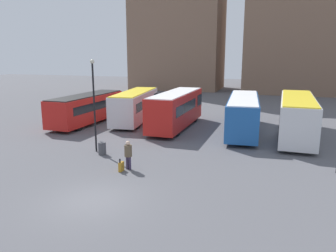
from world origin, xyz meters
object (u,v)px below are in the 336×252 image
Objects in this scene: bus_2 at (176,109)px; trash_bin at (102,148)px; suitcase at (121,167)px; bus_4 at (297,115)px; bus_3 at (243,113)px; bus_1 at (135,105)px; traveler at (128,152)px; lamp_post_0 at (94,99)px; bus_0 at (87,108)px.

bus_2 is 11.73× the size of trash_bin.
suitcase is 3.64m from trash_bin.
bus_3 is at bearing 86.62° from bus_4.
trash_bin is at bearing 135.22° from bus_3.
bus_2 is 5.97m from bus_3.
bus_1 is 0.86× the size of bus_3.
bus_1 is at bearing 21.85° from traveler.
bus_3 is at bearing -88.86° from bus_2.
trash_bin is at bearing -34.89° from lamp_post_0.
trash_bin is (-12.57, -9.32, -1.34)m from bus_4.
bus_3 is 13.53m from suitcase.
bus_2 is 1.59× the size of lamp_post_0.
bus_4 is 14.32× the size of suitcase.
trash_bin is at bearing 46.24° from suitcase.
bus_4 is at bearing -86.64° from bus_0.
bus_2 reaches higher than trash_bin.
bus_4 is (14.87, -1.59, 0.13)m from bus_1.
bus_0 is 8.80m from bus_2.
bus_4 is (10.25, -0.29, 0.01)m from bus_2.
traveler is at bearing 140.98° from bus_4.
suitcase is at bearing 141.36° from bus_4.
bus_1 is at bearing 98.45° from lamp_post_0.
bus_3 is at bearing -24.80° from suitcase.
bus_2 reaches higher than bus_3.
bus_3 is at bearing -103.79° from bus_1.
bus_4 reaches higher than trash_bin.
bus_4 is 16.08m from lamp_post_0.
lamp_post_0 reaches higher than bus_4.
lamp_post_0 is at bearing -178.71° from bus_1.
bus_1 reaches higher than suitcase.
suitcase is 0.13× the size of lamp_post_0.
lamp_post_0 reaches higher than bus_3.
lamp_post_0 is at bearing 161.73° from bus_2.
bus_0 is 10.93m from trash_bin.
bus_4 reaches higher than suitcase.
bus_0 is 19.01m from bus_4.
bus_0 reaches higher than traveler.
lamp_post_0 is (-3.08, -9.08, 1.89)m from bus_2.
trash_bin is at bearing -175.27° from bus_1.
traveler is (5.17, -12.98, -0.63)m from bus_1.
bus_3 is 1.77× the size of lamp_post_0.
bus_2 reaches higher than traveler.
bus_4 is at bearing -103.26° from bus_1.
bus_4 is 15.71m from trash_bin.
bus_4 is (19.00, 0.55, 0.24)m from bus_0.
traveler is at bearing -35.78° from trash_bin.
bus_4 reaches higher than bus_2.
bus_2 is 5.83× the size of traveler.
trash_bin reaches higher than suitcase.
bus_0 is at bearing 95.94° from bus_2.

